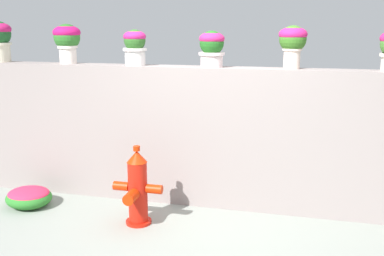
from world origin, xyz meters
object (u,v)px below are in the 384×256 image
(potted_plant_4, at_px, (293,41))
(flower_bush_left, at_px, (29,196))
(potted_plant_1, at_px, (67,39))
(potted_plant_3, at_px, (212,46))
(potted_plant_2, at_px, (135,45))
(fire_hydrant, at_px, (137,189))

(potted_plant_4, bearing_deg, flower_bush_left, -168.22)
(potted_plant_1, relative_size, potted_plant_3, 1.18)
(flower_bush_left, bearing_deg, potted_plant_1, 65.94)
(potted_plant_2, xyz_separation_m, potted_plant_4, (1.73, 0.04, 0.06))
(potted_plant_1, relative_size, flower_bush_left, 0.87)
(potted_plant_1, relative_size, fire_hydrant, 0.55)
(fire_hydrant, bearing_deg, potted_plant_1, 146.45)
(potted_plant_4, relative_size, fire_hydrant, 0.53)
(potted_plant_1, distance_m, potted_plant_4, 2.59)
(potted_plant_3, xyz_separation_m, potted_plant_4, (0.85, 0.03, 0.06))
(potted_plant_3, bearing_deg, potted_plant_4, 2.06)
(fire_hydrant, bearing_deg, potted_plant_2, 109.74)
(potted_plant_4, xyz_separation_m, flower_bush_left, (-2.86, -0.60, -1.76))
(potted_plant_2, height_order, potted_plant_3, potted_plant_2)
(potted_plant_4, height_order, fire_hydrant, potted_plant_4)
(potted_plant_1, distance_m, flower_bush_left, 1.89)
(fire_hydrant, height_order, flower_bush_left, fire_hydrant)
(potted_plant_1, relative_size, potted_plant_4, 1.03)
(potted_plant_2, relative_size, flower_bush_left, 0.76)
(potted_plant_2, relative_size, fire_hydrant, 0.47)
(potted_plant_1, height_order, fire_hydrant, potted_plant_1)
(potted_plant_1, xyz_separation_m, potted_plant_2, (0.86, -0.05, -0.06))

